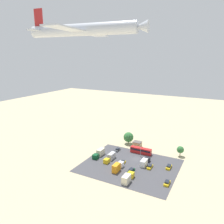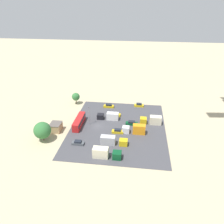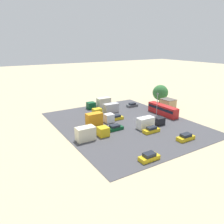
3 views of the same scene
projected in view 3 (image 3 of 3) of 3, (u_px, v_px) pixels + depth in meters
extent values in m
plane|color=tan|center=(145.00, 119.00, 68.21)|extent=(400.00, 400.00, 0.00)
cube|color=#424247|center=(124.00, 123.00, 64.20)|extent=(44.58, 36.60, 0.08)
cube|color=tan|center=(168.00, 104.00, 79.66)|extent=(4.58, 3.85, 3.08)
cube|color=#59514C|center=(168.00, 99.00, 79.17)|extent=(4.82, 4.09, 0.12)
cube|color=red|center=(163.00, 110.00, 71.62)|extent=(11.59, 2.48, 3.19)
cube|color=black|center=(163.00, 108.00, 71.45)|extent=(11.13, 2.52, 0.89)
cube|color=gold|center=(151.00, 131.00, 57.54)|extent=(1.79, 4.66, 0.89)
cube|color=#1E232D|center=(151.00, 128.00, 57.31)|extent=(1.50, 2.61, 0.65)
cube|color=#4C5156|center=(132.00, 106.00, 80.82)|extent=(1.83, 4.19, 0.85)
cube|color=#1E232D|center=(132.00, 104.00, 80.60)|extent=(1.54, 2.35, 0.62)
cube|color=#0C4723|center=(115.00, 128.00, 59.09)|extent=(1.96, 4.72, 0.85)
cube|color=#1E232D|center=(115.00, 126.00, 58.87)|extent=(1.65, 2.64, 0.62)
cube|color=gold|center=(149.00, 158.00, 43.87)|extent=(1.94, 4.35, 0.90)
cube|color=#1E232D|center=(149.00, 154.00, 43.63)|extent=(1.63, 2.44, 0.66)
cube|color=gold|center=(116.00, 118.00, 67.06)|extent=(1.79, 4.32, 0.89)
cube|color=#1E232D|center=(116.00, 116.00, 66.83)|extent=(1.50, 2.42, 0.65)
cube|color=gold|center=(186.00, 138.00, 53.00)|extent=(1.96, 4.69, 0.93)
cube|color=#1E232D|center=(186.00, 135.00, 52.76)|extent=(1.64, 2.63, 0.68)
cube|color=black|center=(159.00, 121.00, 62.93)|extent=(2.38, 2.71, 2.13)
cube|color=white|center=(145.00, 123.00, 60.23)|extent=(2.38, 4.82, 3.05)
cube|color=#0C4723|center=(91.00, 106.00, 78.11)|extent=(2.58, 2.76, 2.36)
cube|color=beige|center=(104.00, 102.00, 80.56)|extent=(2.58, 4.91, 3.37)
cube|color=silver|center=(109.00, 118.00, 64.81)|extent=(2.31, 2.59, 2.51)
cube|color=orange|center=(94.00, 119.00, 62.21)|extent=(2.31, 4.61, 3.59)
cube|color=gold|center=(103.00, 131.00, 55.15)|extent=(2.60, 2.57, 2.35)
cube|color=beige|center=(85.00, 134.00, 52.57)|extent=(2.60, 4.58, 3.35)
cube|color=gold|center=(97.00, 112.00, 71.50)|extent=(2.32, 2.84, 2.13)
cube|color=#B2B2B7|center=(111.00, 108.00, 74.04)|extent=(2.32, 5.05, 3.04)
cylinder|color=brown|center=(160.00, 100.00, 86.29)|extent=(0.36, 0.36, 1.88)
sphere|color=#337038|center=(160.00, 93.00, 85.33)|extent=(6.00, 6.00, 6.00)
cylinder|color=gray|center=(157.00, 106.00, 67.97)|extent=(0.20, 0.20, 7.54)
cube|color=#4C4C51|center=(158.00, 94.00, 66.78)|extent=(0.90, 0.28, 0.20)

